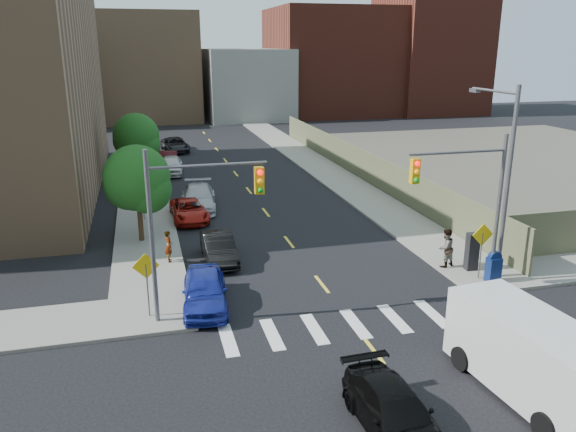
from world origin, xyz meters
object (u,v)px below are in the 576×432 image
pedestrian_west (169,246)px  mailbox (494,267)px  parked_car_black (219,248)px  parked_car_blue (205,290)px  payphone (472,251)px  parked_car_white (171,165)px  parked_car_red (189,210)px  cargo_van (527,352)px  pedestrian_east (446,248)px  black_sedan (395,413)px  parked_car_silver (198,198)px  parked_car_grey (175,145)px  parked_car_maroon (168,161)px

pedestrian_west → mailbox: bearing=-118.0°
parked_car_black → mailbox: (11.80, -6.14, 0.16)m
parked_car_blue → payphone: 12.95m
parked_car_blue → parked_car_white: parked_car_white is taller
parked_car_red → payphone: payphone is taller
cargo_van → pedestrian_east: size_ratio=3.09×
parked_car_black → black_sedan: bearing=-78.9°
cargo_van → pedestrian_west: 17.31m
pedestrian_west → parked_car_black: bearing=-98.8°
parked_car_blue → parked_car_silver: (1.30, 14.93, 0.02)m
parked_car_black → parked_car_grey: parked_car_grey is taller
parked_car_maroon → payphone: 30.54m
parked_car_blue → payphone: (12.94, 0.55, 0.30)m
parked_car_silver → parked_car_white: size_ratio=1.18×
parked_car_black → black_sedan: parked_car_black is taller
parked_car_maroon → black_sedan: size_ratio=1.03×
parked_car_maroon → pedestrian_east: 29.50m
payphone → parked_car_blue: bearing=-174.3°
black_sedan → parked_car_blue: bearing=112.4°
parked_car_blue → mailbox: (13.10, -1.00, 0.10)m
parked_car_black → pedestrian_west: 2.49m
parked_car_silver → pedestrian_west: size_ratio=3.39×
cargo_van → pedestrian_west: size_ratio=3.72×
parked_car_red → pedestrian_west: (-1.64, -7.25, 0.31)m
parked_car_silver → parked_car_maroon: parked_car_silver is taller
parked_car_silver → parked_car_white: 11.37m
cargo_van → mailbox: cargo_van is taller
parked_car_maroon → parked_car_silver: bearing=-80.2°
parked_car_blue → parked_car_silver: 14.99m
parked_car_grey → black_sedan: 46.39m
parked_car_silver → mailbox: mailbox is taller
parked_car_grey → mailbox: (11.92, -37.88, 0.15)m
parked_car_maroon → mailbox: mailbox is taller
parked_car_silver → parked_car_black: bearing=-84.1°
pedestrian_east → parked_car_red: bearing=-61.5°
black_sedan → pedestrian_west: 15.74m
payphone → parked_car_maroon: bearing=118.4°
black_sedan → mailbox: bearing=41.6°
pedestrian_west → parked_car_silver: bearing=-18.6°
mailbox → pedestrian_west: size_ratio=0.93×
parked_car_white → pedestrian_west: (-1.35, -20.89, 0.17)m
parked_car_blue → parked_car_white: (0.18, 26.24, 0.02)m
parked_car_blue → parked_car_black: parked_car_blue is taller
mailbox → pedestrian_east: pedestrian_east is taller
cargo_van → payphone: bearing=62.1°
parked_car_silver → pedestrian_east: bearing=-46.3°
parked_car_black → black_sedan: (2.98, -14.56, -0.04)m
payphone → pedestrian_west: size_ratio=1.15×
pedestrian_east → pedestrian_west: bearing=-34.2°
pedestrian_west → cargo_van: bearing=-147.5°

